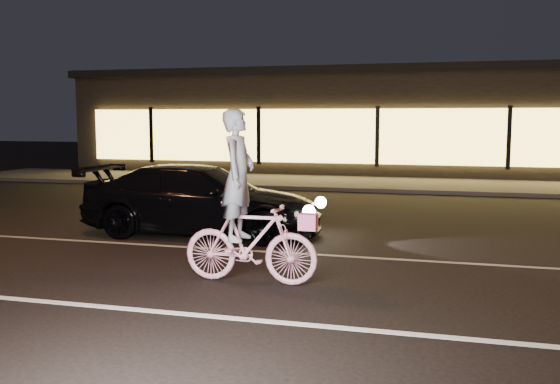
% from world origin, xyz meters
% --- Properties ---
extents(ground, '(90.00, 90.00, 0.00)m').
position_xyz_m(ground, '(0.00, 0.00, 0.00)').
color(ground, black).
rests_on(ground, ground).
extents(lane_stripe_near, '(60.00, 0.12, 0.01)m').
position_xyz_m(lane_stripe_near, '(0.00, -1.50, 0.00)').
color(lane_stripe_near, silver).
rests_on(lane_stripe_near, ground).
extents(lane_stripe_far, '(60.00, 0.10, 0.01)m').
position_xyz_m(lane_stripe_far, '(0.00, 2.00, 0.00)').
color(lane_stripe_far, gray).
rests_on(lane_stripe_far, ground).
extents(sidewalk, '(30.00, 4.00, 0.12)m').
position_xyz_m(sidewalk, '(0.00, 13.00, 0.06)').
color(sidewalk, '#383533').
rests_on(sidewalk, ground).
extents(storefront, '(25.40, 8.42, 4.20)m').
position_xyz_m(storefront, '(0.00, 18.97, 2.15)').
color(storefront, black).
rests_on(storefront, ground).
extents(cyclist, '(1.89, 0.65, 2.38)m').
position_xyz_m(cyclist, '(-0.08, 0.02, 0.85)').
color(cyclist, '#EB366D').
rests_on(cyclist, ground).
extents(sedan, '(4.73, 2.05, 1.35)m').
position_xyz_m(sedan, '(-2.05, 3.21, 0.68)').
color(sedan, black).
rests_on(sedan, ground).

